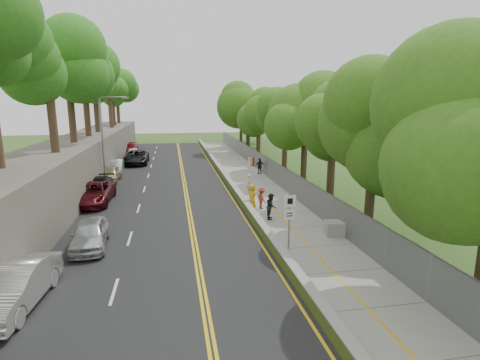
% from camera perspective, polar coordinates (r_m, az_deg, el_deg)
% --- Properties ---
extents(ground, '(140.00, 140.00, 0.00)m').
position_cam_1_polar(ground, '(22.29, 2.44, -7.80)').
color(ground, '#33511E').
rests_on(ground, ground).
extents(road, '(11.20, 66.00, 0.04)m').
position_cam_1_polar(road, '(36.25, -11.23, -0.22)').
color(road, black).
rests_on(road, ground).
extents(sidewalk, '(4.20, 66.00, 0.05)m').
position_cam_1_polar(sidewalk, '(36.95, 1.18, 0.26)').
color(sidewalk, gray).
rests_on(sidewalk, ground).
extents(jersey_barrier, '(0.42, 66.00, 0.60)m').
position_cam_1_polar(jersey_barrier, '(36.52, -2.35, 0.55)').
color(jersey_barrier, '#A2D335').
rests_on(jersey_barrier, ground).
extents(rock_embankment, '(5.00, 66.00, 4.00)m').
position_cam_1_polar(rock_embankment, '(36.95, -24.02, 2.32)').
color(rock_embankment, '#595147').
rests_on(rock_embankment, ground).
extents(chainlink_fence, '(0.04, 66.00, 2.00)m').
position_cam_1_polar(chainlink_fence, '(37.24, 4.36, 1.84)').
color(chainlink_fence, slate).
rests_on(chainlink_fence, ground).
extents(trees_embankment, '(6.40, 66.00, 13.00)m').
position_cam_1_polar(trees_embankment, '(36.53, -24.40, 15.61)').
color(trees_embankment, '#388520').
rests_on(trees_embankment, rock_embankment).
extents(trees_fenceside, '(7.00, 66.00, 14.00)m').
position_cam_1_polar(trees_fenceside, '(37.33, 8.07, 11.05)').
color(trees_fenceside, '#42781D').
rests_on(trees_fenceside, ground).
extents(streetlight, '(2.52, 0.22, 8.00)m').
position_cam_1_polar(streetlight, '(35.05, -19.91, 6.53)').
color(streetlight, gray).
rests_on(streetlight, ground).
extents(signpost, '(0.62, 0.09, 3.10)m').
position_cam_1_polar(signpost, '(19.18, 7.56, -5.04)').
color(signpost, gray).
rests_on(signpost, sidewalk).
extents(construction_barrel, '(0.59, 0.59, 0.97)m').
position_cam_1_polar(construction_barrel, '(43.89, 1.62, 2.81)').
color(construction_barrel, '#FB4D0E').
rests_on(construction_barrel, sidewalk).
extents(concrete_block, '(1.36, 1.11, 0.81)m').
position_cam_1_polar(concrete_block, '(22.06, 14.44, -7.15)').
color(concrete_block, gray).
rests_on(concrete_block, sidewalk).
extents(car_0, '(2.00, 4.33, 1.44)m').
position_cam_1_polar(car_0, '(21.09, -21.95, -7.68)').
color(car_0, silver).
rests_on(car_0, road).
extents(car_1, '(2.15, 5.06, 1.62)m').
position_cam_1_polar(car_1, '(16.54, -31.17, -13.73)').
color(car_1, silver).
rests_on(car_1, road).
extents(car_2, '(2.70, 5.62, 1.54)m').
position_cam_1_polar(car_2, '(29.79, -21.50, -1.92)').
color(car_2, '#5C121A').
rests_on(car_2, road).
extents(car_3, '(2.03, 4.83, 1.39)m').
position_cam_1_polar(car_3, '(32.25, -20.65, -0.98)').
color(car_3, black).
rests_on(car_3, road).
extents(car_4, '(1.78, 4.40, 1.50)m').
position_cam_1_polar(car_4, '(37.28, -19.27, 0.88)').
color(car_4, tan).
rests_on(car_4, road).
extents(car_5, '(1.87, 4.65, 1.50)m').
position_cam_1_polar(car_5, '(40.83, -18.51, 1.85)').
color(car_5, '#A1A4A9').
rests_on(car_5, road).
extents(car_6, '(2.79, 5.93, 1.64)m').
position_cam_1_polar(car_6, '(46.82, -15.53, 3.36)').
color(car_6, black).
rests_on(car_6, road).
extents(car_7, '(2.15, 5.06, 1.46)m').
position_cam_1_polar(car_7, '(56.33, -16.33, 4.61)').
color(car_7, maroon).
rests_on(car_7, road).
extents(car_8, '(1.79, 4.09, 1.37)m').
position_cam_1_polar(car_8, '(51.87, -15.99, 3.99)').
color(car_8, white).
rests_on(car_8, road).
extents(painter_0, '(0.74, 0.96, 1.74)m').
position_cam_1_polar(painter_0, '(26.54, 1.82, -2.47)').
color(painter_0, gold).
rests_on(painter_0, sidewalk).
extents(painter_1, '(0.43, 0.62, 1.62)m').
position_cam_1_polar(painter_1, '(30.73, 1.44, -0.57)').
color(painter_1, beige).
rests_on(painter_1, sidewalk).
extents(painter_2, '(0.87, 0.98, 1.68)m').
position_cam_1_polar(painter_2, '(24.21, 4.77, -4.00)').
color(painter_2, black).
rests_on(painter_2, sidewalk).
extents(painter_3, '(0.79, 1.10, 1.55)m').
position_cam_1_polar(painter_3, '(26.40, 3.32, -2.78)').
color(painter_3, maroon).
rests_on(painter_3, sidewalk).
extents(person_far, '(1.01, 0.52, 1.65)m').
position_cam_1_polar(person_far, '(38.89, 3.04, 2.11)').
color(person_far, black).
rests_on(person_far, sidewalk).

